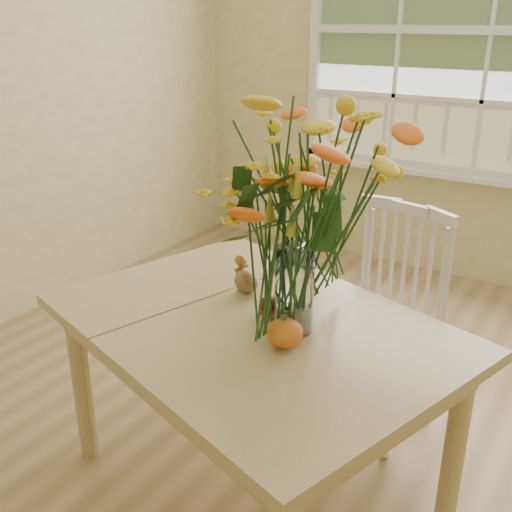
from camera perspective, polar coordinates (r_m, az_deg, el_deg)
The scene contains 9 objects.
floor at distance 2.43m, azimuth 3.60°, elevation -20.24°, with size 4.00×4.50×0.01m, color #997A4A.
wall_back at distance 3.94m, azimuth 21.25°, elevation 16.49°, with size 4.00×0.02×2.70m, color #C7B77F.
window at distance 3.90m, azimuth 21.50°, elevation 19.11°, with size 2.42×0.12×1.74m.
dining_table at distance 2.02m, azimuth -0.31°, elevation -8.42°, with size 1.52×1.27×0.70m.
windsor_chair at distance 2.54m, azimuth 12.51°, elevation -4.68°, with size 0.50×0.48×0.91m.
flower_vase at distance 1.76m, azimuth 3.87°, elevation 4.91°, with size 0.58×0.58×0.69m.
pumpkin at distance 1.80m, azimuth 2.73°, elevation -7.42°, with size 0.11×0.11×0.09m, color #D35618.
turkey_figurine at distance 2.12m, azimuth -0.96°, elevation -2.47°, with size 0.12×0.10×0.12m.
dark_gourd at distance 1.99m, azimuth 1.34°, elevation -4.83°, with size 0.12×0.07×0.07m.
Camera 1 is at (0.86, -1.59, 1.63)m, focal length 42.00 mm.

